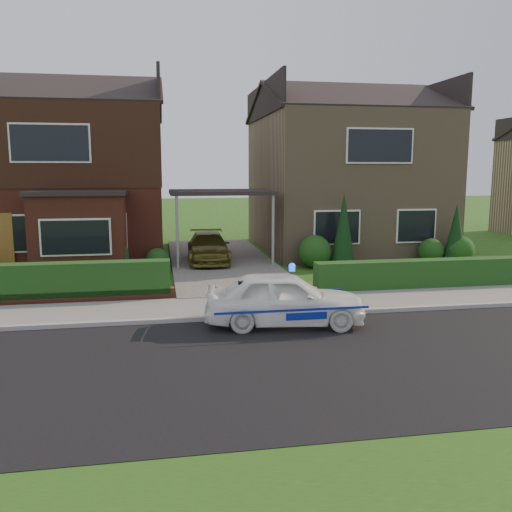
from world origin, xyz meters
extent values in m
plane|color=#204C14|center=(0.00, 0.00, 0.00)|extent=(120.00, 120.00, 0.00)
cube|color=black|center=(0.00, 0.00, 0.00)|extent=(60.00, 6.00, 0.02)
cube|color=#9E9993|center=(0.00, 3.05, 0.06)|extent=(60.00, 0.16, 0.12)
cube|color=slate|center=(0.00, 4.10, 0.05)|extent=(60.00, 2.00, 0.10)
cube|color=#666059|center=(0.00, 11.00, 0.06)|extent=(3.80, 12.00, 0.12)
cube|color=brown|center=(-5.80, 14.00, 2.90)|extent=(7.20, 8.00, 5.80)
cube|color=white|center=(-7.38, 9.98, 1.40)|extent=(1.80, 0.08, 1.30)
cube|color=white|center=(-4.22, 9.98, 1.40)|extent=(1.60, 0.08, 1.30)
cube|color=white|center=(-5.80, 9.98, 4.40)|extent=(2.60, 0.08, 1.30)
cube|color=black|center=(-5.80, 14.00, 4.35)|extent=(7.26, 8.06, 2.90)
cube|color=brown|center=(-4.94, 9.30, 1.35)|extent=(3.00, 1.40, 2.70)
cube|color=black|center=(-4.94, 9.30, 2.77)|extent=(3.20, 1.60, 0.14)
cube|color=#927559|center=(5.80, 14.00, 2.90)|extent=(7.20, 8.00, 5.80)
cube|color=white|center=(4.22, 9.98, 1.40)|extent=(1.80, 0.08, 1.30)
cube|color=white|center=(7.38, 9.98, 1.40)|extent=(1.60, 0.08, 1.30)
cube|color=white|center=(5.80, 9.98, 4.40)|extent=(2.60, 0.08, 1.30)
cube|color=black|center=(0.00, 11.00, 2.70)|extent=(3.80, 3.00, 0.14)
cylinder|color=gray|center=(-1.70, 9.60, 1.35)|extent=(0.10, 0.10, 2.70)
cylinder|color=gray|center=(1.70, 9.60, 1.35)|extent=(0.10, 0.10, 2.70)
cube|color=brown|center=(-5.80, 5.30, 0.18)|extent=(7.70, 0.25, 0.36)
cube|color=#113713|center=(-5.80, 5.45, 0.00)|extent=(7.50, 0.55, 0.90)
cube|color=#113713|center=(5.80, 5.35, 0.00)|extent=(7.50, 0.55, 0.80)
sphere|color=#113713|center=(-4.00, 9.30, 0.66)|extent=(1.32, 1.32, 1.32)
sphere|color=#113713|center=(-2.40, 9.60, 0.42)|extent=(0.84, 0.84, 0.84)
sphere|color=#113713|center=(3.20, 9.40, 0.60)|extent=(1.20, 1.20, 1.20)
sphere|color=#113713|center=(7.80, 9.50, 0.48)|extent=(0.96, 0.96, 0.96)
sphere|color=#113713|center=(8.80, 9.20, 0.54)|extent=(1.08, 1.08, 1.08)
cone|color=black|center=(4.20, 9.20, 1.30)|extent=(0.90, 0.90, 2.60)
cone|color=black|center=(8.60, 9.20, 1.10)|extent=(0.90, 0.90, 2.20)
imported|color=white|center=(0.46, 2.40, 0.62)|extent=(1.92, 3.78, 1.23)
sphere|color=#193FF2|center=(0.64, 2.40, 1.31)|extent=(0.17, 0.17, 0.17)
cube|color=navy|center=(0.46, 1.67, 0.57)|extent=(3.32, 0.02, 0.05)
cube|color=navy|center=(0.46, 3.13, 0.57)|extent=(3.32, 0.01, 0.05)
ellipsoid|color=black|center=(-0.56, 2.30, 0.87)|extent=(0.22, 0.17, 0.21)
sphere|color=white|center=(-0.54, 2.24, 0.86)|extent=(0.11, 0.11, 0.11)
sphere|color=black|center=(-0.54, 2.28, 1.01)|extent=(0.13, 0.13, 0.13)
cone|color=black|center=(-0.58, 2.29, 1.08)|extent=(0.04, 0.04, 0.05)
cone|color=black|center=(-0.49, 2.29, 1.08)|extent=(0.04, 0.04, 0.05)
imported|color=brown|center=(-0.52, 10.78, 0.66)|extent=(1.65, 3.76, 1.08)
imported|color=gray|center=(-5.58, 6.00, 0.40)|extent=(0.56, 0.54, 0.80)
imported|color=gray|center=(-2.50, 7.25, 0.41)|extent=(0.62, 0.62, 0.81)
camera|label=1|loc=(-2.30, -9.27, 3.51)|focal=38.00mm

